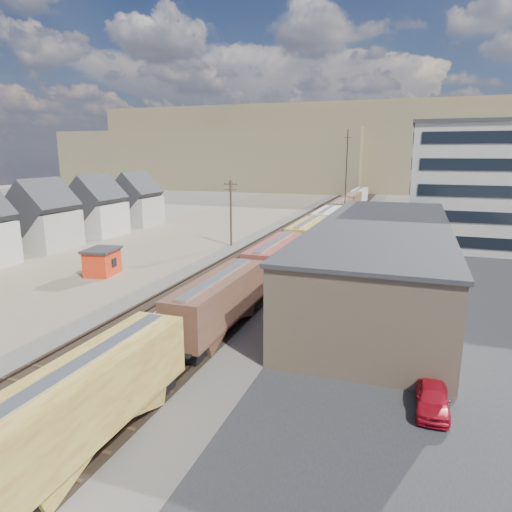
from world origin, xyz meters
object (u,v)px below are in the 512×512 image
(utility_pole_north, at_px, (231,212))
(maintenance_shed, at_px, (102,261))
(parked_car_red, at_px, (432,398))
(parked_car_blue, at_px, (444,260))
(freight_train, at_px, (318,227))

(utility_pole_north, distance_m, maintenance_shed, 22.40)
(parked_car_red, bearing_deg, utility_pole_north, 125.42)
(utility_pole_north, height_order, parked_car_blue, utility_pole_north)
(utility_pole_north, relative_size, parked_car_red, 2.25)
(parked_car_blue, bearing_deg, freight_train, 116.88)
(utility_pole_north, bearing_deg, freight_train, 24.11)
(freight_train, relative_size, utility_pole_north, 11.97)
(parked_car_red, height_order, parked_car_blue, parked_car_red)
(maintenance_shed, distance_m, parked_car_blue, 42.27)
(utility_pole_north, bearing_deg, parked_car_red, -54.13)
(utility_pole_north, xyz_separation_m, maintenance_shed, (-7.83, -20.66, -3.69))
(maintenance_shed, height_order, parked_car_blue, maintenance_shed)
(maintenance_shed, bearing_deg, freight_train, 52.42)
(utility_pole_north, distance_m, parked_car_blue, 30.79)
(freight_train, height_order, utility_pole_north, utility_pole_north)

